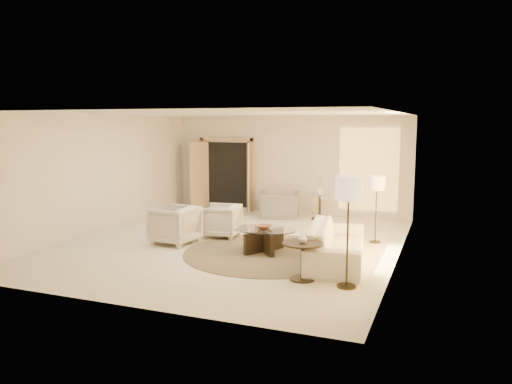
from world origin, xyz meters
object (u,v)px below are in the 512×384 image
(end_table, at_px, (303,254))
(end_vase, at_px, (303,238))
(sofa, at_px, (336,243))
(side_table, at_px, (320,205))
(bowl, at_px, (264,227))
(armchair_left, at_px, (221,219))
(armchair_right, at_px, (175,223))
(floor_lamp_near, at_px, (377,186))
(accent_chair, at_px, (280,201))
(side_vase, at_px, (320,191))
(coffee_table, at_px, (264,237))
(floor_lamp_far, at_px, (349,193))

(end_table, relative_size, end_vase, 4.40)
(sofa, relative_size, side_table, 3.76)
(sofa, bearing_deg, bowl, 73.40)
(armchair_left, relative_size, end_vase, 5.33)
(armchair_right, relative_size, floor_lamp_near, 0.61)
(armchair_left, height_order, side_table, armchair_left)
(sofa, bearing_deg, side_table, 9.93)
(sofa, distance_m, accent_chair, 4.55)
(side_table, bearing_deg, armchair_right, -120.97)
(floor_lamp_near, height_order, bowl, floor_lamp_near)
(floor_lamp_near, height_order, side_vase, floor_lamp_near)
(bowl, height_order, side_vase, side_vase)
(end_table, bearing_deg, armchair_right, 156.22)
(armchair_right, bearing_deg, coffee_table, 96.76)
(floor_lamp_far, bearing_deg, coffee_table, 141.65)
(sofa, relative_size, bowl, 8.01)
(coffee_table, xyz_separation_m, bowl, (0.00, -0.00, 0.22))
(sofa, bearing_deg, end_table, 158.23)
(armchair_left, bearing_deg, side_vase, 143.61)
(armchair_right, height_order, end_vase, armchair_right)
(accent_chair, relative_size, side_table, 1.61)
(end_table, xyz_separation_m, bowl, (-1.23, 1.47, 0.08))
(armchair_left, xyz_separation_m, coffee_table, (1.41, -0.93, -0.11))
(sofa, xyz_separation_m, floor_lamp_far, (0.47, -1.35, 1.16))
(side_table, height_order, floor_lamp_far, floor_lamp_far)
(bowl, xyz_separation_m, end_vase, (1.23, -1.47, 0.19))
(armchair_right, distance_m, accent_chair, 3.84)
(armchair_left, distance_m, side_vase, 3.31)
(floor_lamp_far, height_order, side_vase, floor_lamp_far)
(armchair_right, bearing_deg, sofa, 93.05)
(end_table, xyz_separation_m, side_vase, (-1.02, 5.26, 0.34))
(end_table, relative_size, side_vase, 2.83)
(armchair_right, xyz_separation_m, floor_lamp_near, (4.07, 1.67, 0.81))
(accent_chair, xyz_separation_m, end_table, (2.11, -5.10, -0.03))
(floor_lamp_far, distance_m, end_vase, 1.12)
(armchair_left, height_order, coffee_table, armchair_left)
(armchair_left, relative_size, side_table, 1.24)
(side_table, xyz_separation_m, side_vase, (0.00, 0.00, 0.38))
(accent_chair, distance_m, side_table, 1.10)
(bowl, bearing_deg, floor_lamp_near, 39.77)
(end_table, height_order, end_vase, end_vase)
(accent_chair, xyz_separation_m, bowl, (0.88, -3.63, 0.05))
(side_vase, bearing_deg, floor_lamp_near, -49.99)
(armchair_left, distance_m, end_table, 3.57)
(side_table, bearing_deg, floor_lamp_near, -49.99)
(floor_lamp_near, xyz_separation_m, end_vase, (-0.77, -3.13, -0.54))
(armchair_right, distance_m, floor_lamp_near, 4.47)
(sofa, relative_size, end_vase, 16.18)
(armchair_right, height_order, bowl, armchair_right)
(coffee_table, bearing_deg, armchair_left, 146.64)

